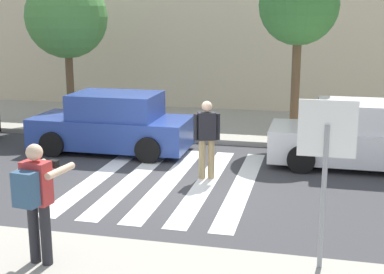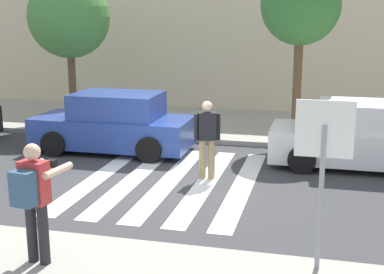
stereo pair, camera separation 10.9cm
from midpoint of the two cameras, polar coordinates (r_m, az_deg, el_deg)
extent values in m
plane|color=#38383A|center=(11.51, -2.40, -4.95)|extent=(120.00, 120.00, 0.00)
cube|color=#9E998C|center=(17.14, 3.19, 1.36)|extent=(60.00, 4.80, 0.14)
cube|color=beige|center=(21.13, 5.56, 11.52)|extent=(56.00, 4.00, 5.96)
cube|color=silver|center=(12.21, -9.38, -4.03)|extent=(0.44, 5.20, 0.01)
cube|color=silver|center=(11.93, -5.84, -4.34)|extent=(0.44, 5.20, 0.01)
cube|color=silver|center=(11.69, -2.13, -4.64)|extent=(0.44, 5.20, 0.01)
cube|color=silver|center=(11.51, 1.72, -4.93)|extent=(0.44, 5.20, 0.01)
cube|color=silver|center=(11.38, 5.68, -5.21)|extent=(0.44, 5.20, 0.01)
cylinder|color=gray|center=(7.42, 13.97, -6.42)|extent=(0.07, 0.07, 2.01)
cube|color=white|center=(7.17, 14.39, 0.82)|extent=(0.76, 0.03, 0.76)
cube|color=red|center=(7.19, 14.39, 0.85)|extent=(0.66, 0.02, 0.66)
cylinder|color=#232328|center=(7.91, -16.33, -9.68)|extent=(0.15, 0.15, 0.88)
cylinder|color=#232328|center=(7.80, -15.16, -9.95)|extent=(0.15, 0.15, 0.88)
cube|color=#B73333|center=(7.60, -16.10, -4.67)|extent=(0.41, 0.29, 0.60)
sphere|color=beige|center=(7.49, -16.31, -1.54)|extent=(0.23, 0.23, 0.23)
cylinder|color=beige|center=(7.87, -16.56, -3.06)|extent=(0.18, 0.59, 0.10)
cylinder|color=beige|center=(7.59, -13.71, -3.49)|extent=(0.18, 0.59, 0.10)
cube|color=black|center=(7.86, -14.39, -2.73)|extent=(0.15, 0.12, 0.10)
cube|color=#335170|center=(7.44, -17.17, -5.30)|extent=(0.35, 0.24, 0.48)
cylinder|color=tan|center=(11.71, 1.38, -2.38)|extent=(0.15, 0.15, 0.88)
cylinder|color=tan|center=(11.74, 2.35, -2.35)|extent=(0.15, 0.15, 0.88)
cube|color=black|center=(11.55, 1.90, 1.18)|extent=(0.44, 0.35, 0.60)
sphere|color=beige|center=(11.46, 1.91, 3.28)|extent=(0.23, 0.23, 0.23)
cylinder|color=black|center=(11.52, 0.71, 1.05)|extent=(0.10, 0.10, 0.58)
cylinder|color=black|center=(11.58, 3.07, 1.11)|extent=(0.10, 0.10, 0.58)
cube|color=#284293|center=(14.16, -8.21, 0.61)|extent=(4.10, 1.70, 0.76)
cube|color=#284293|center=(13.97, -7.73, 3.38)|extent=(2.20, 1.56, 0.64)
cube|color=slate|center=(14.39, -11.71, 3.51)|extent=(0.10, 1.50, 0.54)
cube|color=slate|center=(13.64, -3.93, 3.24)|extent=(0.10, 1.50, 0.51)
cylinder|color=black|center=(13.99, -14.32, -0.71)|extent=(0.64, 0.22, 0.64)
cylinder|color=black|center=(15.46, -11.39, 0.76)|extent=(0.64, 0.22, 0.64)
cylinder|color=black|center=(13.00, -4.37, -1.37)|extent=(0.64, 0.22, 0.64)
cylinder|color=black|center=(14.58, -2.30, 0.26)|extent=(0.64, 0.22, 0.64)
cube|color=white|center=(13.19, 17.59, -0.82)|extent=(4.10, 1.70, 0.76)
cube|color=white|center=(13.06, 18.46, 2.13)|extent=(2.20, 1.56, 0.64)
cube|color=slate|center=(13.01, 13.76, 2.39)|extent=(0.10, 1.50, 0.54)
cylinder|color=black|center=(12.39, 11.88, -2.36)|extent=(0.64, 0.22, 0.64)
cylinder|color=black|center=(14.03, 12.15, -0.54)|extent=(0.64, 0.22, 0.64)
cylinder|color=brown|center=(17.50, -12.47, 5.74)|extent=(0.24, 0.24, 2.53)
sphere|color=#47843D|center=(17.36, -12.81, 12.38)|extent=(2.54, 2.54, 2.54)
cylinder|color=brown|center=(15.04, 11.35, 5.50)|extent=(0.24, 0.24, 2.98)
sphere|color=#387533|center=(14.92, 11.73, 13.65)|extent=(2.15, 2.15, 2.15)
camera|label=1|loc=(0.05, -89.71, 0.07)|focal=50.00mm
camera|label=2|loc=(0.05, 90.29, -0.07)|focal=50.00mm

